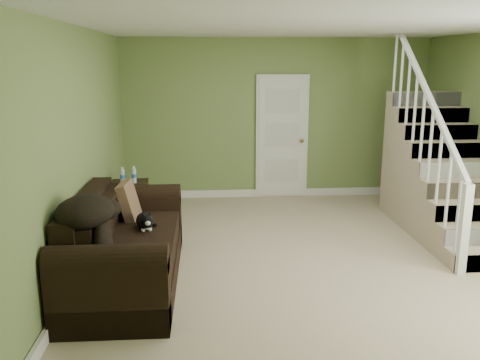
{
  "coord_description": "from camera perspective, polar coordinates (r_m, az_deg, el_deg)",
  "views": [
    {
      "loc": [
        -1.15,
        -5.53,
        2.24
      ],
      "look_at": [
        -0.75,
        0.36,
        0.85
      ],
      "focal_mm": 38.0,
      "sensor_mm": 36.0,
      "label": 1
    }
  ],
  "objects": [
    {
      "name": "ceiling",
      "position": [
        5.66,
        8.21,
        16.81
      ],
      "size": [
        5.0,
        5.5,
        0.01
      ],
      "primitive_type": "cube",
      "color": "white",
      "rests_on": "wall_back"
    },
    {
      "name": "throw_pillow",
      "position": [
        5.88,
        -12.38,
        -2.29
      ],
      "size": [
        0.23,
        0.44,
        0.44
      ],
      "primitive_type": "cube",
      "rotation": [
        0.0,
        -0.24,
        -0.06
      ],
      "color": "#4B2E1E",
      "rests_on": "sofa"
    },
    {
      "name": "banana",
      "position": [
        4.72,
        -11.33,
        -8.31
      ],
      "size": [
        0.16,
        0.2,
        0.06
      ],
      "primitive_type": "ellipsoid",
      "rotation": [
        0.0,
        0.0,
        0.58
      ],
      "color": "yellow",
      "rests_on": "sofa"
    },
    {
      "name": "wall_back",
      "position": [
        8.41,
        4.05,
        6.84
      ],
      "size": [
        5.0,
        0.04,
        2.6
      ],
      "primitive_type": "cube",
      "color": "olive",
      "rests_on": "floor"
    },
    {
      "name": "floor",
      "position": [
        6.08,
        7.4,
        -8.46
      ],
      "size": [
        5.0,
        5.5,
        0.01
      ],
      "primitive_type": "cube",
      "color": "tan",
      "rests_on": "ground"
    },
    {
      "name": "side_table",
      "position": [
        7.23,
        -12.21,
        -2.53
      ],
      "size": [
        0.53,
        0.53,
        0.83
      ],
      "rotation": [
        0.0,
        0.0,
        0.07
      ],
      "color": "black",
      "rests_on": "floor"
    },
    {
      "name": "wall_front",
      "position": [
        3.15,
        17.77,
        -4.71
      ],
      "size": [
        5.0,
        0.04,
        2.6
      ],
      "primitive_type": "cube",
      "color": "olive",
      "rests_on": "floor"
    },
    {
      "name": "baseboard_left",
      "position": [
        6.09,
        -16.29,
        -8.24
      ],
      "size": [
        0.04,
        5.5,
        0.12
      ],
      "primitive_type": "cube",
      "color": "white",
      "rests_on": "floor"
    },
    {
      "name": "wall_left",
      "position": [
        5.77,
        -17.38,
        3.31
      ],
      "size": [
        0.04,
        5.5,
        2.6
      ],
      "primitive_type": "cube",
      "color": "olive",
      "rests_on": "floor"
    },
    {
      "name": "sofa",
      "position": [
        5.38,
        -13.04,
        -7.65
      ],
      "size": [
        1.0,
        2.31,
        0.91
      ],
      "color": "black",
      "rests_on": "floor"
    },
    {
      "name": "staircase",
      "position": [
        7.39,
        21.42,
        -0.13
      ],
      "size": [
        1.0,
        2.51,
        2.82
      ],
      "color": "tan",
      "rests_on": "floor"
    },
    {
      "name": "baseboard_back",
      "position": [
        8.61,
        3.94,
        -1.41
      ],
      "size": [
        5.0,
        0.04,
        0.12
      ],
      "primitive_type": "cube",
      "color": "white",
      "rests_on": "floor"
    },
    {
      "name": "cat",
      "position": [
        5.47,
        -10.67,
        -4.57
      ],
      "size": [
        0.29,
        0.47,
        0.23
      ],
      "rotation": [
        0.0,
        0.0,
        0.26
      ],
      "color": "black",
      "rests_on": "sofa"
    },
    {
      "name": "throw_blanket",
      "position": [
        4.67,
        -17.0,
        -3.39
      ],
      "size": [
        0.68,
        0.78,
        0.27
      ],
      "primitive_type": "ellipsoid",
      "rotation": [
        0.0,
        0.0,
        -0.32
      ],
      "color": "black",
      "rests_on": "sofa"
    },
    {
      "name": "door",
      "position": [
        8.42,
        4.74,
        4.82
      ],
      "size": [
        0.86,
        0.12,
        2.02
      ],
      "color": "white",
      "rests_on": "floor"
    }
  ]
}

